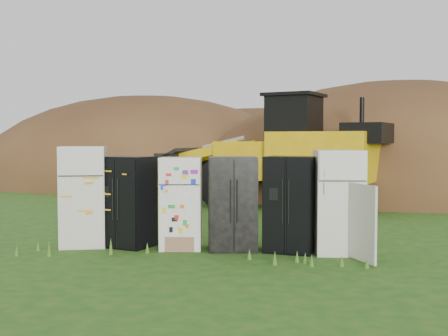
% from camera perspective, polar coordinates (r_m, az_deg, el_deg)
% --- Properties ---
extents(ground, '(120.00, 120.00, 0.00)m').
position_cam_1_polar(ground, '(10.33, -1.44, -8.24)').
color(ground, '#1B5015').
rests_on(ground, ground).
extents(fridge_leftmost, '(1.01, 0.99, 1.87)m').
position_cam_1_polar(fridge_leftmost, '(10.84, -14.07, -2.81)').
color(fridge_leftmost, beige).
rests_on(fridge_leftmost, ground).
extents(fridge_black_side, '(1.04, 0.92, 1.68)m').
position_cam_1_polar(fridge_black_side, '(10.62, -9.76, -3.38)').
color(fridge_black_side, black).
rests_on(fridge_black_side, ground).
extents(fridge_sticker, '(0.84, 0.79, 1.67)m').
position_cam_1_polar(fridge_sticker, '(10.30, -4.41, -3.58)').
color(fridge_sticker, white).
rests_on(fridge_sticker, ground).
extents(fridge_dark_mid, '(0.98, 0.86, 1.69)m').
position_cam_1_polar(fridge_dark_mid, '(10.16, 0.86, -3.61)').
color(fridge_dark_mid, black).
rests_on(fridge_dark_mid, ground).
extents(fridge_black_right, '(0.97, 0.86, 1.70)m').
position_cam_1_polar(fridge_black_right, '(10.07, 6.78, -3.65)').
color(fridge_black_right, black).
rests_on(fridge_black_right, ground).
extents(fridge_open_door, '(0.90, 0.85, 1.81)m').
position_cam_1_polar(fridge_open_door, '(10.04, 11.55, -3.39)').
color(fridge_open_door, beige).
rests_on(fridge_open_door, ground).
extents(wheel_loader, '(7.40, 4.96, 3.32)m').
position_cam_1_polar(wheel_loader, '(16.80, 4.46, 1.79)').
color(wheel_loader, yellow).
rests_on(wheel_loader, ground).
extents(dirt_mound_right, '(15.39, 11.29, 8.27)m').
position_cam_1_polar(dirt_mound_right, '(21.72, 17.31, -2.46)').
color(dirt_mound_right, '#412714').
rests_on(dirt_mound_right, ground).
extents(dirt_mound_left, '(15.74, 11.80, 7.92)m').
position_cam_1_polar(dirt_mound_left, '(25.89, -8.02, -1.49)').
color(dirt_mound_left, '#412714').
rests_on(dirt_mound_left, ground).
extents(dirt_mound_back, '(18.67, 12.44, 7.03)m').
position_cam_1_polar(dirt_mound_back, '(27.71, 4.08, -1.18)').
color(dirt_mound_back, '#412714').
rests_on(dirt_mound_back, ground).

